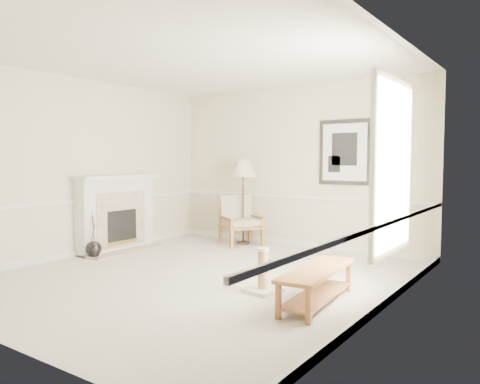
% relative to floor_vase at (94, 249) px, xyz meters
% --- Properties ---
extents(ground, '(5.50, 5.50, 0.00)m').
position_rel_floor_vase_xyz_m(ground, '(2.15, 0.05, -0.14)').
color(ground, silver).
rests_on(ground, ground).
extents(room, '(5.04, 5.54, 2.92)m').
position_rel_floor_vase_xyz_m(room, '(2.29, 0.12, 1.73)').
color(room, beige).
rests_on(room, ground).
extents(fireplace, '(0.64, 1.64, 1.31)m').
position_rel_floor_vase_xyz_m(fireplace, '(-0.19, 0.65, 0.50)').
color(fireplace, white).
rests_on(fireplace, ground).
extents(floor_vase, '(0.26, 0.26, 0.75)m').
position_rel_floor_vase_xyz_m(floor_vase, '(0.00, 0.00, 0.00)').
color(floor_vase, black).
rests_on(floor_vase, ground).
extents(armchair, '(0.99, 0.97, 0.91)m').
position_rel_floor_vase_xyz_m(armchair, '(1.19, 2.37, 0.35)').
color(armchair, brown).
rests_on(armchair, ground).
extents(floor_lamp, '(0.58, 0.58, 1.57)m').
position_rel_floor_vase_xyz_m(floor_lamp, '(1.24, 2.45, 1.23)').
color(floor_lamp, black).
rests_on(floor_lamp, ground).
extents(bench, '(0.54, 1.43, 0.40)m').
position_rel_floor_vase_xyz_m(bench, '(3.99, -0.16, 0.13)').
color(bench, brown).
rests_on(bench, ground).
extents(scratching_post, '(0.43, 0.43, 0.53)m').
position_rel_floor_vase_xyz_m(scratching_post, '(3.26, -0.09, 0.03)').
color(scratching_post, white).
rests_on(scratching_post, ground).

